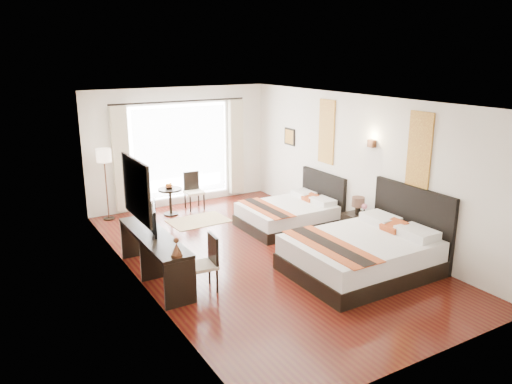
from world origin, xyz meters
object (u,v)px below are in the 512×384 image
nightstand (359,228)px  floor_lamp (104,160)px  vase (364,215)px  television (150,219)px  desk_chair (204,274)px  side_table (170,202)px  console_desk (155,257)px  table_lamp (358,203)px  bed_far (290,214)px  fruit_bowl (169,187)px  window_chair (194,198)px  bed_near (365,252)px

nightstand → floor_lamp: 5.53m
vase → television: size_ratio=0.18×
vase → desk_chair: 3.50m
vase → side_table: bearing=125.8°
console_desk → side_table: size_ratio=3.57×
table_lamp → side_table: table_lamp is taller
bed_far → fruit_bowl: 2.83m
nightstand → console_desk: console_desk is taller
desk_chair → window_chair: 4.24m
television → desk_chair: television is taller
bed_far → television: (-3.32, -0.80, 0.69)m
bed_near → console_desk: bed_near is taller
table_lamp → television: size_ratio=0.51×
bed_near → floor_lamp: size_ratio=1.49×
fruit_bowl → window_chair: bearing=10.8°
bed_far → desk_chair: bearing=-148.0°
window_chair → table_lamp: bearing=30.3°
television → desk_chair: (0.49, -0.96, -0.71)m
nightstand → console_desk: (-3.98, 0.42, 0.10)m
television → side_table: (1.41, 2.83, -0.67)m
table_lamp → desk_chair: bearing=-173.3°
desk_chair → floor_lamp: 4.33m
television → floor_lamp: size_ratio=0.48×
fruit_bowl → bed_far: bearing=-47.0°
bed_far → console_desk: 3.48m
table_lamp → side_table: 4.26m
television → window_chair: bearing=-16.1°
bed_far → floor_lamp: bearing=143.0°
table_lamp → nightstand: bearing=-82.1°
television → window_chair: television is taller
floor_lamp → console_desk: bearing=-92.1°
vase → console_desk: bearing=172.5°
desk_chair → console_desk: bearing=-51.0°
bed_far → nightstand: 1.55m
bed_far → side_table: bed_far is taller
bed_far → console_desk: size_ratio=0.87×
vase → nightstand: bearing=96.5°
television → bed_far: bearing=-57.9°
bed_far → desk_chair: bed_far is taller
console_desk → side_table: (1.43, 3.02, -0.07)m
window_chair → floor_lamp: bearing=-95.0°
vase → fruit_bowl: (-2.57, 3.57, 0.07)m
vase → side_table: size_ratio=0.23×
table_lamp → fruit_bowl: table_lamp is taller
bed_far → television: bearing=-166.4°
nightstand → television: 4.07m
desk_chair → side_table: bearing=-98.1°
table_lamp → window_chair: size_ratio=0.45×
television → floor_lamp: (0.11, 3.22, 0.36)m
nightstand → television: bearing=171.4°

